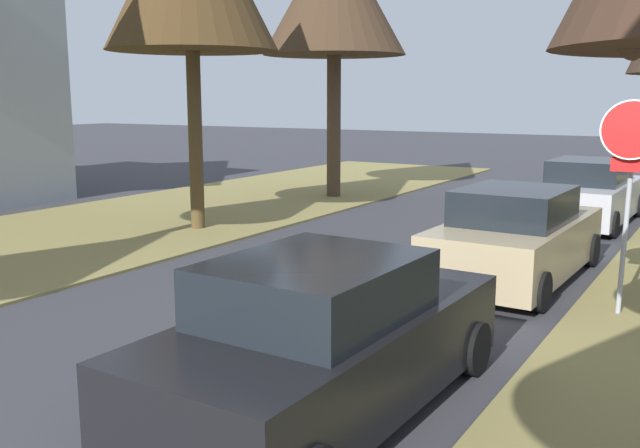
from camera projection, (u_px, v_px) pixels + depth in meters
The scene contains 4 objects.
stop_sign_far at pixel (630, 161), 9.48m from camera, with size 0.81×0.37×2.96m.
parked_sedan_black at pixel (325, 341), 6.75m from camera, with size 2.05×4.45×1.57m.
parked_sedan_tan at pixel (516, 238), 11.74m from camera, with size 2.05×4.45×1.57m.
parked_sedan_silver at pixel (589, 194), 17.01m from camera, with size 2.05×4.45×1.57m.
Camera 1 is at (5.53, 0.76, 3.03)m, focal length 39.42 mm.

